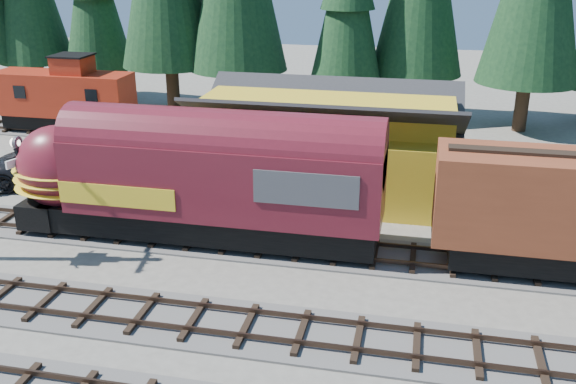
% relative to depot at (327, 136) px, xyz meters
% --- Properties ---
extents(ground, '(120.00, 120.00, 0.00)m').
position_rel_depot_xyz_m(ground, '(0.00, -10.50, -2.96)').
color(ground, '#6B665B').
rests_on(ground, ground).
extents(track_siding, '(68.00, 3.20, 0.33)m').
position_rel_depot_xyz_m(track_siding, '(10.00, -6.50, -2.90)').
color(track_siding, '#4C4947').
rests_on(track_siding, ground).
extents(track_spur, '(32.00, 3.20, 0.33)m').
position_rel_depot_xyz_m(track_spur, '(-10.00, 7.50, -2.90)').
color(track_spur, '#4C4947').
rests_on(track_spur, ground).
extents(depot, '(12.80, 7.00, 5.30)m').
position_rel_depot_xyz_m(depot, '(0.00, 0.00, 0.00)').
color(depot, gold).
rests_on(depot, ground).
extents(locomotive, '(15.79, 3.14, 4.29)m').
position_rel_depot_xyz_m(locomotive, '(-4.83, -6.50, -0.45)').
color(locomotive, black).
rests_on(locomotive, ground).
extents(caboose, '(9.03, 2.62, 4.70)m').
position_rel_depot_xyz_m(caboose, '(-18.38, 7.50, -0.60)').
color(caboose, black).
rests_on(caboose, ground).
extents(pickup_truck_a, '(7.22, 4.58, 1.86)m').
position_rel_depot_xyz_m(pickup_truck_a, '(-13.61, -1.50, -2.03)').
color(pickup_truck_a, black).
rests_on(pickup_truck_a, ground).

